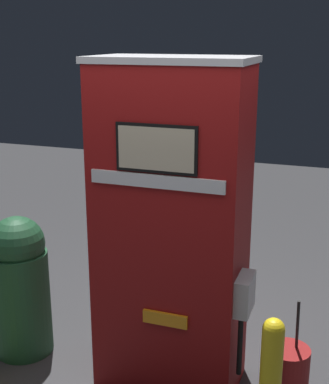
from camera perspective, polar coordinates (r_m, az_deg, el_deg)
gas_pump at (r=3.42m, az=0.79°, el=-4.16°), size 1.03×0.57×2.18m
trash_bin at (r=4.10m, az=-15.14°, el=-9.49°), size 0.42×0.42×1.06m
squeegee_bucket at (r=3.83m, az=12.99°, el=-17.91°), size 0.29×0.29×0.69m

